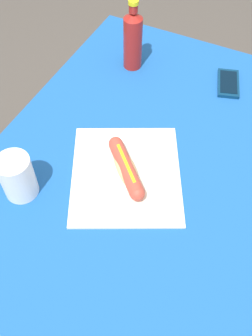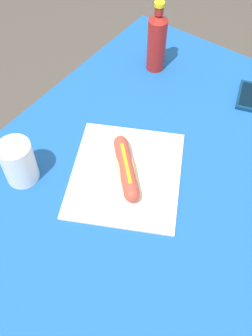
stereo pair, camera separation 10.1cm
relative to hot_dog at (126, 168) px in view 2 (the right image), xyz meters
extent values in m
plane|color=#47423D|center=(-0.05, 0.05, -0.78)|extent=(6.00, 6.00, 0.00)
cylinder|color=brown|center=(-0.55, -0.29, -0.42)|extent=(0.07, 0.07, 0.72)
cube|color=brown|center=(-0.05, 0.05, -0.05)|extent=(1.17, 0.83, 0.03)
cube|color=#19519E|center=(-0.05, 0.05, -0.03)|extent=(1.23, 0.89, 0.00)
cube|color=silver|center=(0.00, 0.00, -0.03)|extent=(0.42, 0.41, 0.01)
ellipsoid|color=#E5BC75|center=(0.00, 0.00, 0.00)|extent=(0.15, 0.15, 0.04)
cylinder|color=#B24233|center=(0.00, 0.00, 0.00)|extent=(0.15, 0.15, 0.04)
sphere|color=#B24233|center=(0.06, 0.06, 0.00)|extent=(0.04, 0.04, 0.04)
sphere|color=#B24233|center=(-0.06, -0.06, 0.00)|extent=(0.04, 0.04, 0.04)
cube|color=yellow|center=(0.00, 0.00, 0.02)|extent=(0.10, 0.10, 0.00)
cube|color=#0A2D4C|center=(-0.47, 0.14, -0.02)|extent=(0.15, 0.10, 0.01)
cube|color=black|center=(-0.47, 0.14, -0.02)|extent=(0.12, 0.09, 0.00)
cylinder|color=maroon|center=(-0.42, -0.18, 0.06)|extent=(0.06, 0.06, 0.18)
cone|color=maroon|center=(-0.42, -0.18, 0.16)|extent=(0.06, 0.06, 0.02)
cylinder|color=maroon|center=(-0.42, -0.18, 0.18)|extent=(0.03, 0.03, 0.03)
cylinder|color=yellow|center=(-0.42, -0.18, 0.20)|extent=(0.03, 0.03, 0.01)
cylinder|color=white|center=(0.17, -0.22, 0.03)|extent=(0.09, 0.09, 0.13)
camera|label=1|loc=(0.54, 0.27, 0.81)|focal=40.91mm
camera|label=2|loc=(0.49, 0.35, 0.81)|focal=40.91mm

